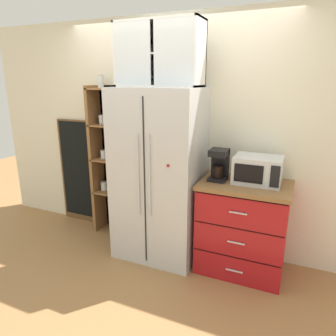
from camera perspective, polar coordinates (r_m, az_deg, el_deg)
The scene contains 11 objects.
ground_plane at distance 3.63m, azimuth -1.62°, elevation -15.24°, with size 10.76×10.76×0.00m, color #9E7042.
wall_back_cream at distance 3.52m, azimuth 1.02°, elevation 6.09°, with size 5.05×0.10×2.55m, color silver.
refrigerator at distance 3.27m, azimuth -1.61°, elevation -1.34°, with size 0.89×0.69×1.82m.
pantry_shelf_column at distance 3.83m, azimuth -9.88°, elevation 1.71°, with size 0.54×0.29×1.94m.
counter_cabinet at distance 3.22m, azimuth 13.65°, elevation -10.56°, with size 0.86×0.61×0.93m.
microwave at distance 3.04m, azimuth 16.32°, elevation -0.33°, with size 0.44×0.33×0.26m.
coffee_maker at distance 3.05m, azimuth 9.47°, elevation 0.69°, with size 0.17×0.20×0.31m.
mug_cream at distance 3.07m, azimuth 14.45°, elevation -1.63°, with size 0.12×0.08×0.10m.
bottle_cobalt at distance 3.07m, azimuth 14.56°, elevation -0.45°, with size 0.06×0.06×0.25m.
upper_cabinet at distance 3.17m, azimuth -1.40°, elevation 20.28°, with size 0.85×0.32×0.61m.
chalkboard_menu at distance 4.27m, azimuth -16.05°, elevation -0.67°, with size 0.60×0.04×1.39m.
Camera 1 is at (1.34, -2.79, 1.89)m, focal length 32.83 mm.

